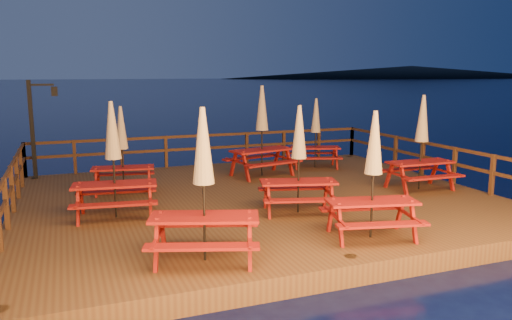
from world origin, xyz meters
The scene contains 14 objects.
ground centered at (0.00, 0.00, 0.00)m, with size 500.00×500.00×0.00m, color black.
deck centered at (0.00, 0.00, 0.20)m, with size 12.00×10.00×0.40m, color #4E3019.
deck_piles centered at (0.00, 0.00, -0.30)m, with size 11.44×9.44×1.40m.
railing centered at (0.00, 1.78, 1.16)m, with size 11.80×9.75×1.10m.
lamp_post centered at (-5.39, 4.55, 2.20)m, with size 0.85×0.18×3.00m.
headland_right centered at (185.00, 230.00, 3.50)m, with size 230.40×86.40×7.00m, color black.
picnic_table_0 centered at (-3.66, -0.63, 1.76)m, with size 2.02×1.75×2.61m.
picnic_table_1 centered at (-3.22, 1.72, 1.62)m, with size 1.84×1.60×2.34m.
picnic_table_2 centered at (4.52, -0.82, 1.76)m, with size 1.87×1.55×2.62m.
picnic_table_3 centered at (0.91, -3.85, 1.70)m, with size 2.04×1.80×2.51m.
picnic_table_4 centered at (3.32, 3.10, 1.62)m, with size 2.00×1.82×2.35m.
picnic_table_5 centered at (1.09, 2.45, 1.86)m, with size 2.27×2.01×2.82m.
picnic_table_6 centered at (-2.47, -3.85, 1.78)m, with size 2.26×2.06×2.66m.
picnic_table_7 centered at (0.35, -1.71, 1.70)m, with size 2.07×1.85×2.49m.
Camera 1 is at (-4.60, -11.87, 3.64)m, focal length 35.00 mm.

